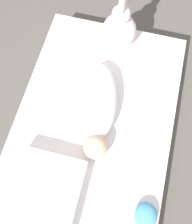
{
  "coord_description": "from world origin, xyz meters",
  "views": [
    {
      "loc": [
        0.41,
        0.12,
        1.49
      ],
      "look_at": [
        -0.06,
        0.0,
        0.23
      ],
      "focal_mm": 42.0,
      "sensor_mm": 36.0,
      "label": 1
    }
  ],
  "objects_px": {
    "pillow": "(43,196)",
    "turtle_plush": "(145,217)",
    "bunny_plush": "(119,28)",
    "swaddled_baby": "(99,107)"
  },
  "relations": [
    {
      "from": "swaddled_baby",
      "to": "bunny_plush",
      "type": "height_order",
      "value": "bunny_plush"
    },
    {
      "from": "bunny_plush",
      "to": "turtle_plush",
      "type": "distance_m",
      "value": 1.0
    },
    {
      "from": "pillow",
      "to": "bunny_plush",
      "type": "distance_m",
      "value": 0.97
    },
    {
      "from": "pillow",
      "to": "turtle_plush",
      "type": "xyz_separation_m",
      "value": [
        -0.02,
        0.48,
        -0.01
      ]
    },
    {
      "from": "pillow",
      "to": "turtle_plush",
      "type": "bearing_deg",
      "value": 92.86
    },
    {
      "from": "turtle_plush",
      "to": "swaddled_baby",
      "type": "bearing_deg",
      "value": -144.3
    },
    {
      "from": "turtle_plush",
      "to": "pillow",
      "type": "bearing_deg",
      "value": -87.14
    },
    {
      "from": "swaddled_baby",
      "to": "turtle_plush",
      "type": "xyz_separation_m",
      "value": [
        0.47,
        0.33,
        -0.03
      ]
    },
    {
      "from": "pillow",
      "to": "swaddled_baby",
      "type": "bearing_deg",
      "value": 163.53
    },
    {
      "from": "pillow",
      "to": "turtle_plush",
      "type": "relative_size",
      "value": 2.54
    }
  ]
}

